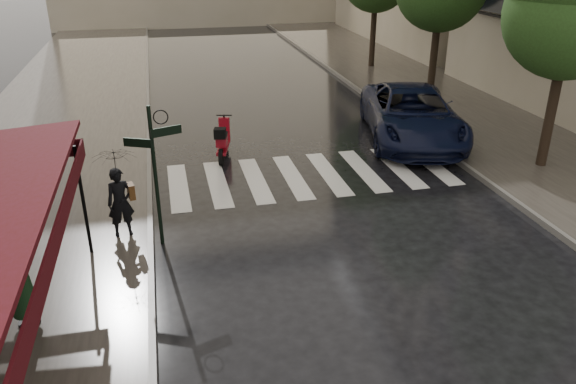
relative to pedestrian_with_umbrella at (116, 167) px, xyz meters
name	(u,v)px	position (x,y,z in m)	size (l,w,h in m)	color
ground	(237,318)	(2.00, -3.38, -1.72)	(120.00, 120.00, 0.00)	black
sidewalk_near	(59,127)	(-2.50, 8.62, -1.66)	(6.00, 60.00, 0.12)	#38332D
sidewalk_far	(446,102)	(12.25, 8.62, -1.66)	(5.50, 60.00, 0.12)	#38332D
curb_near	(148,121)	(0.55, 8.62, -1.64)	(0.12, 60.00, 0.16)	#595651
curb_far	(381,106)	(9.45, 8.62, -1.64)	(0.12, 60.00, 0.16)	#595651
crosswalk	(311,175)	(4.97, 2.62, -1.71)	(7.85, 3.20, 0.01)	silver
signpost	(155,166)	(0.80, -0.38, 0.12)	(1.17, 0.29, 3.10)	black
pedestrian_with_umbrella	(116,167)	(0.00, 0.00, 0.00)	(1.11, 1.12, 2.40)	black
scooter	(223,141)	(2.75, 4.51, -1.17)	(0.70, 1.75, 1.17)	black
parked_car	(412,114)	(9.00, 4.89, -0.87)	(2.79, 6.05, 1.68)	black
parasol_back	(15,259)	(-1.48, -2.88, -0.32)	(0.44, 0.44, 2.37)	black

